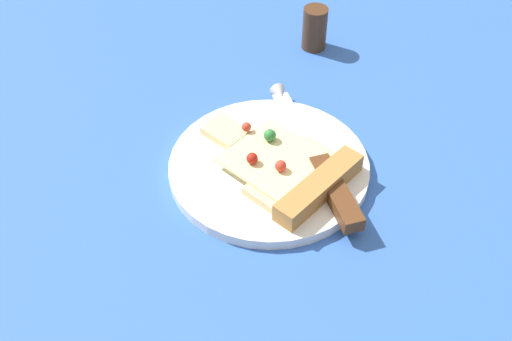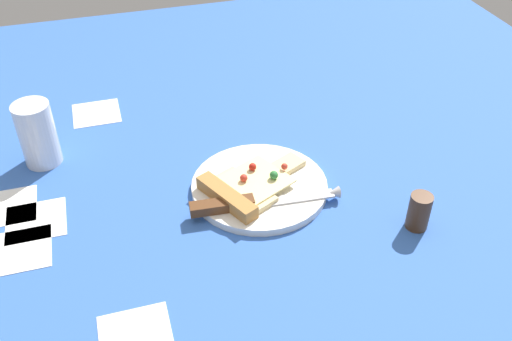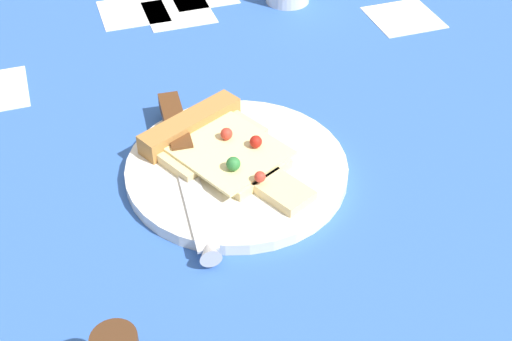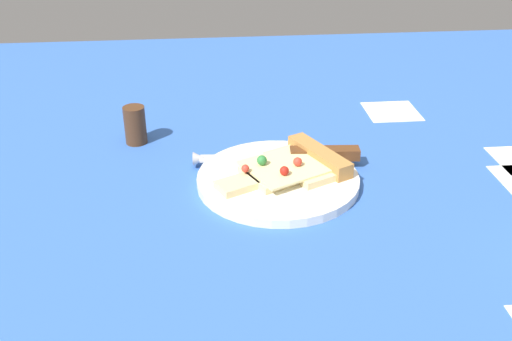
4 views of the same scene
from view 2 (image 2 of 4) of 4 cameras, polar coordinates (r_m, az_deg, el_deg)
ground_plane at (r=99.67cm, az=1.50°, el=-0.89°), size 152.99×152.99×3.00cm
plate at (r=94.82cm, az=0.34°, el=-1.58°), size 22.30×22.30×1.28cm
pizza_slice at (r=92.58cm, az=-0.82°, el=-1.57°), size 19.06×14.93×2.69cm
knife at (r=89.89cm, az=-0.48°, el=-3.17°), size 24.09×3.88×2.45cm
drinking_glass at (r=104.75cm, az=-20.78°, el=3.38°), size 6.24×6.24×11.47cm
pepper_shaker at (r=90.03cm, az=15.80°, el=-3.92°), size 3.36×3.36×5.98cm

